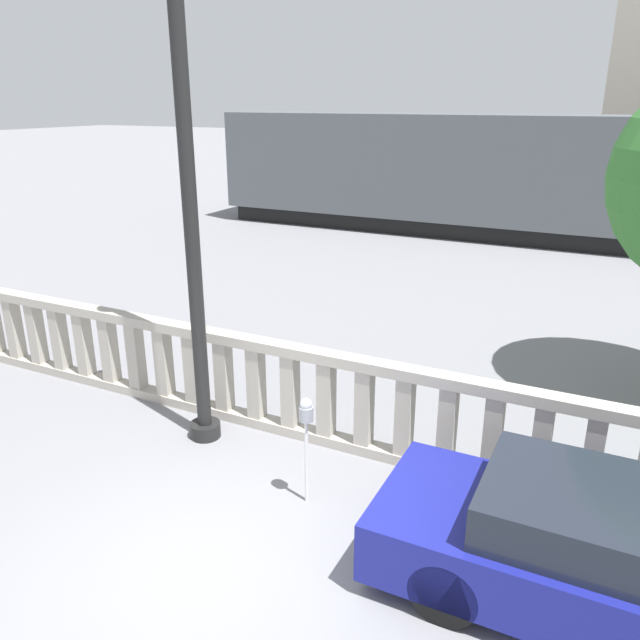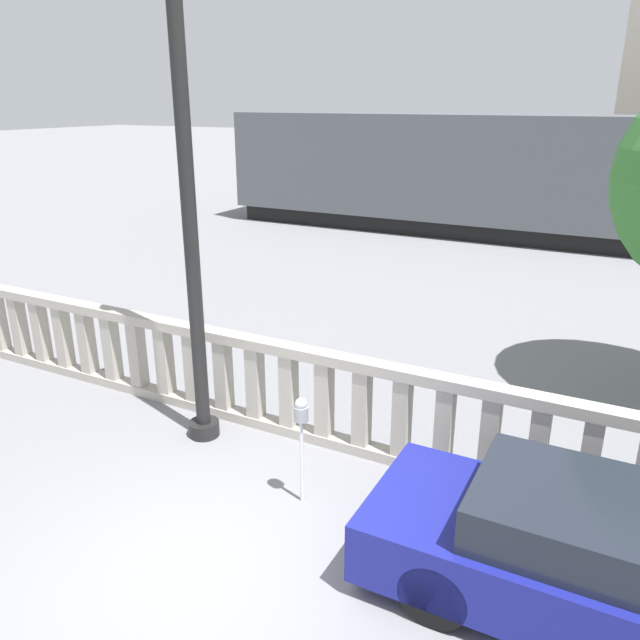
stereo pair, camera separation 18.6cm
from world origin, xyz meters
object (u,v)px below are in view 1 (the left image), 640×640
Objects in this scene: parking_meter at (306,421)px; parked_car at (617,561)px; train_near at (554,177)px; lamppost at (185,143)px.

parking_meter is 0.30× the size of parked_car.
parking_meter reaches higher than parked_car.
parking_meter is 0.06× the size of train_near.
parked_car is (3.16, -0.28, -0.45)m from parking_meter.
train_near is at bearing 87.94° from parking_meter.
lamppost reaches higher than parking_meter.
lamppost reaches higher than parked_car.
parking_meter is 15.49m from train_near.
parked_car is at bearing -80.62° from train_near.
lamppost is at bearing -99.41° from train_near.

